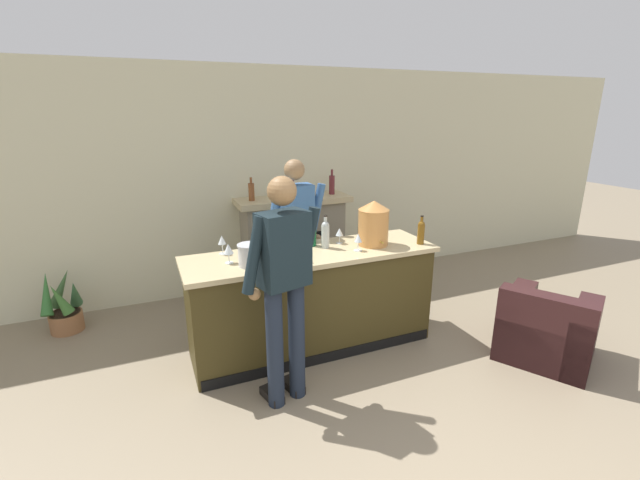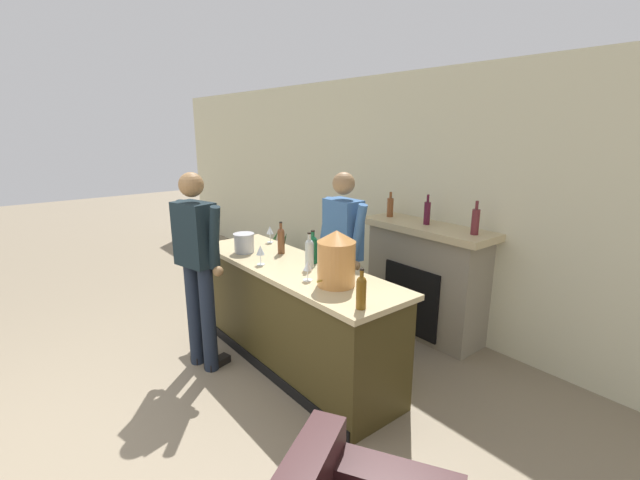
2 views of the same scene
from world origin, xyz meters
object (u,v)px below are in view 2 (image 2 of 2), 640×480
at_px(copper_dispenser, 336,258).
at_px(ice_bucket_steel, 244,243).
at_px(wine_bottle_merlot_tall, 313,248).
at_px(wine_bottle_chardonnay_pale, 309,252).
at_px(wine_glass_mid_counter, 270,231).
at_px(person_bartender, 342,254).
at_px(wine_bottle_riesling_slim, 361,291).
at_px(wine_bottle_cabernet_heavy, 281,239).
at_px(person_customer, 198,264).
at_px(wine_glass_near_bucket, 308,267).
at_px(potted_plant_corner, 277,256).
at_px(wine_glass_by_dispenser, 260,251).
at_px(wine_glass_back_row, 329,259).
at_px(wine_glass_front_right, 248,235).
at_px(fireplace_stone, 425,279).

bearing_deg(copper_dispenser, ice_bucket_steel, -174.85).
xyz_separation_m(wine_bottle_merlot_tall, wine_bottle_chardonnay_pale, (0.09, -0.11, 0.00)).
bearing_deg(wine_glass_mid_counter, copper_dispenser, -11.42).
bearing_deg(person_bartender, copper_dispenser, -44.93).
height_order(wine_bottle_riesling_slim, wine_bottle_cabernet_heavy, wine_bottle_cabernet_heavy).
xyz_separation_m(person_bartender, wine_bottle_merlot_tall, (0.03, -0.38, 0.14)).
bearing_deg(ice_bucket_steel, wine_glass_mid_counter, 111.43).
xyz_separation_m(person_customer, wine_glass_near_bucket, (0.90, 0.54, 0.09)).
xyz_separation_m(potted_plant_corner, wine_bottle_merlot_tall, (2.35, -1.13, 0.85)).
height_order(wine_bottle_merlot_tall, wine_glass_by_dispenser, wine_bottle_merlot_tall).
bearing_deg(wine_glass_by_dispenser, wine_glass_near_bucket, 8.00).
bearing_deg(wine_bottle_merlot_tall, wine_bottle_chardonnay_pale, -49.74).
bearing_deg(wine_bottle_riesling_slim, wine_glass_back_row, 156.15).
relative_size(copper_dispenser, wine_glass_front_right, 2.52).
bearing_deg(wine_bottle_riesling_slim, copper_dispenser, 160.00).
bearing_deg(wine_bottle_merlot_tall, wine_glass_near_bucket, -42.93).
distance_m(wine_bottle_merlot_tall, wine_glass_mid_counter, 0.85).
relative_size(person_customer, wine_bottle_chardonnay_pale, 5.71).
xyz_separation_m(wine_bottle_riesling_slim, wine_glass_near_bucket, (-0.66, 0.05, -0.01)).
bearing_deg(wine_bottle_merlot_tall, wine_glass_back_row, -8.75).
height_order(fireplace_stone, wine_glass_back_row, fireplace_stone).
bearing_deg(fireplace_stone, person_bartender, -107.85).
bearing_deg(wine_glass_mid_counter, wine_glass_front_right, -89.03).
xyz_separation_m(wine_glass_near_bucket, wine_glass_mid_counter, (-1.18, 0.39, 0.01)).
bearing_deg(wine_glass_front_right, wine_glass_by_dispenser, -19.44).
relative_size(potted_plant_corner, person_bartender, 0.37).
bearing_deg(person_customer, wine_glass_mid_counter, 106.63).
height_order(fireplace_stone, wine_glass_front_right, fireplace_stone).
relative_size(wine_bottle_cabernet_heavy, wine_glass_back_row, 2.01).
relative_size(fireplace_stone, ice_bucket_steel, 7.44).
relative_size(person_customer, wine_bottle_merlot_tall, 5.96).
distance_m(person_customer, wine_glass_front_right, 0.72).
xyz_separation_m(wine_glass_by_dispenser, wine_glass_mid_counter, (-0.60, 0.47, 0.00)).
relative_size(wine_bottle_riesling_slim, wine_bottle_chardonnay_pale, 0.90).
relative_size(person_bartender, wine_bottle_chardonnay_pale, 5.60).
bearing_deg(wine_glass_mid_counter, wine_bottle_chardonnay_pale, -11.42).
bearing_deg(wine_bottle_riesling_slim, wine_glass_near_bucket, 175.57).
xyz_separation_m(wine_glass_front_right, wine_glass_back_row, (1.11, 0.14, -0.01)).
xyz_separation_m(wine_bottle_merlot_tall, wine_glass_mid_counter, (-0.84, 0.08, -0.01)).
bearing_deg(wine_glass_near_bucket, wine_bottle_merlot_tall, 137.07).
relative_size(person_bartender, wine_glass_mid_counter, 9.99).
relative_size(potted_plant_corner, wine_glass_by_dispenser, 3.71).
bearing_deg(person_customer, wine_bottle_merlot_tall, 56.17).
bearing_deg(wine_glass_by_dispenser, fireplace_stone, 73.17).
relative_size(copper_dispenser, wine_glass_mid_counter, 2.46).
xyz_separation_m(person_bartender, wine_bottle_cabernet_heavy, (-0.40, -0.43, 0.14)).
relative_size(person_bartender, wine_bottle_merlot_tall, 5.85).
relative_size(potted_plant_corner, wine_bottle_cabernet_heavy, 2.12).
bearing_deg(person_bartender, wine_glass_back_row, -54.52).
xyz_separation_m(potted_plant_corner, wine_glass_front_right, (1.51, -1.32, 0.84)).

